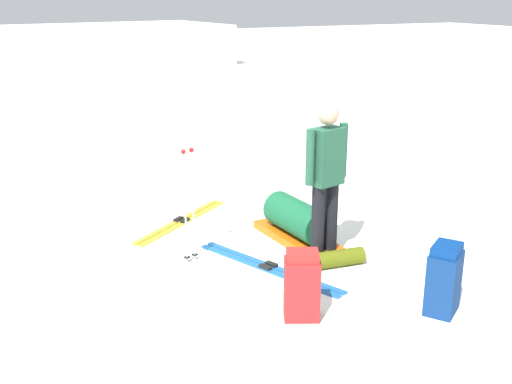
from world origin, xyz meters
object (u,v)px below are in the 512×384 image
object	(u,v)px
skier_standing	(326,175)
sleeping_mat_rolled	(339,258)
ski_pair_near	(182,221)
ski_pair_far	(268,268)
ski_poles_planted_near	(189,200)
gear_sled	(298,223)
backpack_large_dark	(444,279)
backpack_bright	(302,286)

from	to	relation	value
skier_standing	sleeping_mat_rolled	distance (m)	0.90
ski_pair_near	ski_pair_far	world-z (taller)	same
ski_poles_planted_near	gear_sled	xyz separation A→B (m)	(1.31, -0.02, -0.47)
skier_standing	ski_poles_planted_near	world-z (taller)	skier_standing
skier_standing	gear_sled	world-z (taller)	skier_standing
skier_standing	ski_pair_far	size ratio (longest dim) A/B	0.94
ski_pair_far	backpack_large_dark	world-z (taller)	backpack_large_dark
gear_sled	backpack_bright	bearing A→B (deg)	-118.92
ski_pair_near	sleeping_mat_rolled	size ratio (longest dim) A/B	2.82
backpack_large_dark	ski_poles_planted_near	distance (m)	2.66
backpack_large_dark	backpack_bright	xyz separation A→B (m)	(-1.20, 0.47, -0.01)
skier_standing	ski_pair_near	xyz separation A→B (m)	(-1.00, 1.75, -0.94)
backpack_bright	backpack_large_dark	bearing A→B (deg)	-21.45
ski_pair_far	gear_sled	xyz separation A→B (m)	(0.65, 0.52, 0.21)
ski_pair_near	ski_poles_planted_near	size ratio (longest dim) A/B	1.24
ski_pair_near	ski_poles_planted_near	bearing A→B (deg)	-105.22
backpack_bright	skier_standing	bearing A→B (deg)	49.32
skier_standing	sleeping_mat_rolled	size ratio (longest dim) A/B	3.09
skier_standing	sleeping_mat_rolled	bearing A→B (deg)	-80.02
backpack_bright	sleeping_mat_rolled	xyz separation A→B (m)	(0.92, 0.78, -0.22)
skier_standing	gear_sled	distance (m)	0.92
gear_sled	backpack_large_dark	bearing A→B (deg)	-80.88
ski_pair_far	ski_poles_planted_near	xyz separation A→B (m)	(-0.66, 0.54, 0.69)
ski_pair_far	skier_standing	bearing A→B (deg)	-2.84
ski_poles_planted_near	gear_sled	bearing A→B (deg)	-0.89
ski_pair_far	sleeping_mat_rolled	size ratio (longest dim) A/B	3.30
backpack_large_dark	ski_poles_planted_near	xyz separation A→B (m)	(-1.64, 2.06, 0.38)
ski_pair_near	backpack_large_dark	bearing A→B (deg)	-67.85
ski_pair_near	gear_sled	size ratio (longest dim) A/B	1.19
skier_standing	ski_pair_near	bearing A→B (deg)	119.58
ski_pair_far	gear_sled	world-z (taller)	gear_sled
skier_standing	ski_poles_planted_near	distance (m)	1.46
ski_pair_far	ski_poles_planted_near	size ratio (longest dim) A/B	1.45
skier_standing	ski_pair_far	distance (m)	1.15
sleeping_mat_rolled	skier_standing	bearing A→B (deg)	99.98
backpack_bright	gear_sled	world-z (taller)	backpack_bright
ski_pair_near	ski_poles_planted_near	xyz separation A→B (m)	(-0.32, -1.18, 0.69)
ski_poles_planted_near	sleeping_mat_rolled	size ratio (longest dim) A/B	2.28
backpack_large_dark	backpack_bright	bearing A→B (deg)	158.55
ski_pair_near	backpack_bright	world-z (taller)	backpack_bright
ski_poles_planted_near	ski_pair_near	bearing A→B (deg)	74.78
backpack_bright	ski_pair_near	bearing A→B (deg)	92.54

